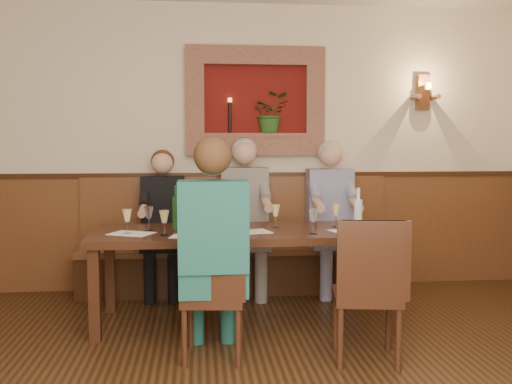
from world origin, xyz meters
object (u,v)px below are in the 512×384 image
at_px(dining_table, 244,239).
at_px(wine_bottle_green_b, 176,212).
at_px(wine_bottle_green_a, 241,210).
at_px(bench, 236,258).
at_px(person_bench_left, 163,236).
at_px(chair_near_left, 213,320).
at_px(person_chair_front, 213,268).
at_px(person_bench_mid, 245,230).
at_px(spittoon_bucket, 234,217).
at_px(person_bench_right, 331,229).
at_px(water_bottle, 358,215).
at_px(chair_near_right, 366,319).

distance_m(dining_table, wine_bottle_green_b, 0.59).
xyz_separation_m(dining_table, wine_bottle_green_a, (-0.03, 0.01, 0.23)).
relative_size(bench, person_bench_left, 2.17).
relative_size(dining_table, chair_near_left, 2.62).
height_order(person_chair_front, wine_bottle_green_a, person_chair_front).
bearing_deg(wine_bottle_green_a, person_bench_left, 129.13).
xyz_separation_m(person_bench_mid, spittoon_bucket, (-0.17, -0.96, 0.25)).
bearing_deg(wine_bottle_green_b, person_bench_right, 27.35).
height_order(dining_table, spittoon_bucket, spittoon_bucket).
relative_size(bench, person_chair_front, 2.01).
distance_m(dining_table, spittoon_bucket, 0.25).
bearing_deg(water_bottle, person_bench_right, 87.22).
xyz_separation_m(chair_near_left, person_bench_left, (-0.43, 1.62, 0.30)).
relative_size(bench, wine_bottle_green_a, 7.74).
bearing_deg(wine_bottle_green_b, chair_near_left, -72.61).
distance_m(dining_table, chair_near_left, 0.92).
xyz_separation_m(bench, spittoon_bucket, (-0.09, -1.07, 0.54)).
xyz_separation_m(person_bench_left, spittoon_bucket, (0.60, -0.97, 0.30)).
height_order(person_bench_mid, water_bottle, person_bench_mid).
height_order(person_chair_front, water_bottle, person_chair_front).
bearing_deg(dining_table, water_bottle, -16.77).
relative_size(spittoon_bucket, wine_bottle_green_b, 0.68).
height_order(bench, water_bottle, bench).
relative_size(dining_table, chair_near_right, 2.48).
xyz_separation_m(person_bench_mid, water_bottle, (0.78, -1.09, 0.27)).
distance_m(chair_near_left, person_bench_left, 1.70).
xyz_separation_m(chair_near_right, person_bench_left, (-1.43, 1.76, 0.29)).
bearing_deg(dining_table, spittoon_bucket, -126.47).
distance_m(bench, chair_near_right, 2.01).
xyz_separation_m(person_chair_front, water_bottle, (1.13, 0.52, 0.27)).
bearing_deg(dining_table, bench, 90.00).
bearing_deg(person_chair_front, wine_bottle_green_a, 72.65).
bearing_deg(wine_bottle_green_a, dining_table, -24.19).
height_order(chair_near_left, water_bottle, water_bottle).
height_order(spittoon_bucket, wine_bottle_green_b, wine_bottle_green_b).
xyz_separation_m(wine_bottle_green_a, wine_bottle_green_b, (-0.52, 0.07, -0.02)).
bearing_deg(person_bench_right, person_bench_mid, -179.95).
bearing_deg(person_chair_front, water_bottle, 24.53).
bearing_deg(spittoon_bucket, wine_bottle_green_a, 63.76).
relative_size(chair_near_left, wine_bottle_green_b, 2.57).
xyz_separation_m(spittoon_bucket, wine_bottle_green_b, (-0.45, 0.21, 0.02)).
distance_m(bench, person_bench_right, 0.96).
height_order(person_bench_left, person_chair_front, person_chair_front).
xyz_separation_m(bench, wine_bottle_green_b, (-0.54, -0.86, 0.57)).
height_order(chair_near_left, wine_bottle_green_b, wine_bottle_green_b).
xyz_separation_m(bench, person_chair_front, (-0.27, -1.72, 0.29)).
xyz_separation_m(chair_near_right, spittoon_bucket, (-0.83, 0.80, 0.59)).
bearing_deg(water_bottle, wine_bottle_green_b, 166.31).
height_order(wine_bottle_green_a, water_bottle, wine_bottle_green_a).
relative_size(chair_near_left, water_bottle, 2.60).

